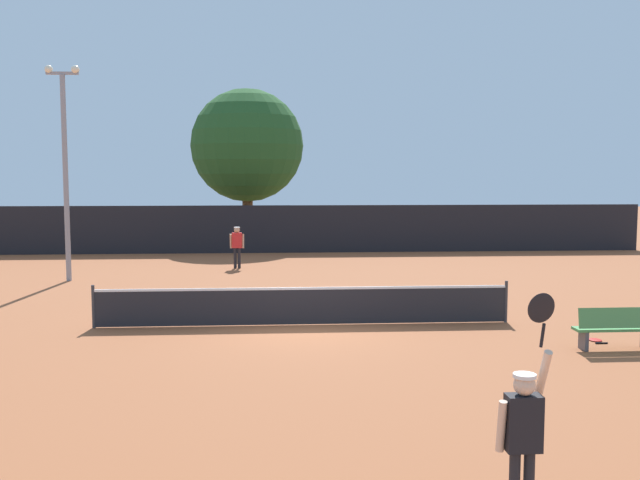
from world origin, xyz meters
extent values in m
plane|color=#9E5633|center=(0.00, 0.00, 0.00)|extent=(120.00, 120.00, 0.00)
cube|color=#232328|center=(0.00, 0.00, 0.48)|extent=(10.37, 0.03, 0.91)
cube|color=white|center=(0.00, 0.00, 0.93)|extent=(10.37, 0.04, 0.06)
cylinder|color=#333338|center=(-5.18, 0.00, 0.54)|extent=(0.08, 0.08, 1.07)
cylinder|color=#333338|center=(5.18, 0.00, 0.54)|extent=(0.08, 0.08, 1.07)
cube|color=black|center=(0.00, 16.27, 1.13)|extent=(34.33, 0.12, 2.27)
cube|color=black|center=(1.92, -10.32, 1.14)|extent=(0.38, 0.22, 0.62)
sphere|color=beige|center=(1.92, -10.32, 1.56)|extent=(0.24, 0.24, 0.24)
cylinder|color=white|center=(1.92, -10.32, 1.66)|extent=(0.25, 0.25, 0.04)
cylinder|color=beige|center=(1.68, -10.32, 1.11)|extent=(0.09, 0.18, 0.59)
cylinder|color=beige|center=(2.16, -10.24, 1.66)|extent=(0.09, 0.33, 0.56)
cylinder|color=black|center=(2.16, -10.18, 2.06)|extent=(0.04, 0.11, 0.28)
ellipsoid|color=black|center=(2.16, -10.12, 2.35)|extent=(0.30, 0.13, 0.36)
cube|color=red|center=(-2.20, 10.81, 1.13)|extent=(0.38, 0.22, 0.61)
sphere|color=tan|center=(-2.20, 10.81, 1.54)|extent=(0.23, 0.23, 0.23)
cylinder|color=white|center=(-2.20, 10.81, 1.64)|extent=(0.24, 0.24, 0.04)
cylinder|color=black|center=(-2.28, 10.81, 0.41)|extent=(0.12, 0.12, 0.82)
cylinder|color=black|center=(-2.12, 10.81, 0.41)|extent=(0.12, 0.12, 0.82)
cylinder|color=tan|center=(-2.44, 10.81, 1.09)|extent=(0.09, 0.17, 0.58)
cylinder|color=tan|center=(-1.96, 10.81, 1.09)|extent=(0.09, 0.16, 0.58)
sphere|color=#CCE033|center=(-1.27, 1.74, 0.03)|extent=(0.07, 0.07, 0.07)
cylinder|color=black|center=(6.57, -2.42, 0.02)|extent=(0.28, 0.04, 0.04)
ellipsoid|color=red|center=(6.57, -2.10, 0.02)|extent=(0.28, 0.36, 0.04)
cube|color=#478C4C|center=(6.64, -2.90, 0.45)|extent=(1.80, 0.40, 0.06)
cube|color=#478C4C|center=(6.64, -3.08, 0.73)|extent=(1.80, 0.12, 0.44)
cube|color=#4C4C51|center=(5.94, -2.90, 0.23)|extent=(0.08, 0.36, 0.45)
cylinder|color=gray|center=(-7.98, 7.88, 3.59)|extent=(0.18, 0.18, 7.19)
cube|color=gray|center=(-7.98, 7.88, 7.24)|extent=(1.10, 0.10, 0.10)
sphere|color=#F2EDCC|center=(-8.43, 7.88, 7.37)|extent=(0.28, 0.28, 0.28)
sphere|color=#F2EDCC|center=(-7.53, 7.88, 7.37)|extent=(0.28, 0.28, 0.28)
cylinder|color=brown|center=(-2.12, 21.00, 1.50)|extent=(0.56, 0.56, 3.01)
sphere|color=#235123|center=(-2.12, 21.00, 5.27)|extent=(6.04, 6.04, 6.04)
cube|color=navy|center=(-8.09, 21.88, 0.60)|extent=(2.03, 4.26, 0.90)
cube|color=#2D333D|center=(-8.09, 21.58, 1.37)|extent=(1.77, 2.25, 0.64)
cylinder|color=black|center=(-8.94, 23.28, 0.30)|extent=(0.22, 0.60, 0.60)
cylinder|color=black|center=(-7.24, 23.28, 0.30)|extent=(0.22, 0.60, 0.60)
cylinder|color=black|center=(-8.94, 20.48, 0.30)|extent=(0.22, 0.60, 0.60)
cylinder|color=black|center=(-7.24, 20.48, 0.30)|extent=(0.22, 0.60, 0.60)
camera|label=1|loc=(-0.75, -17.58, 3.82)|focal=39.92mm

